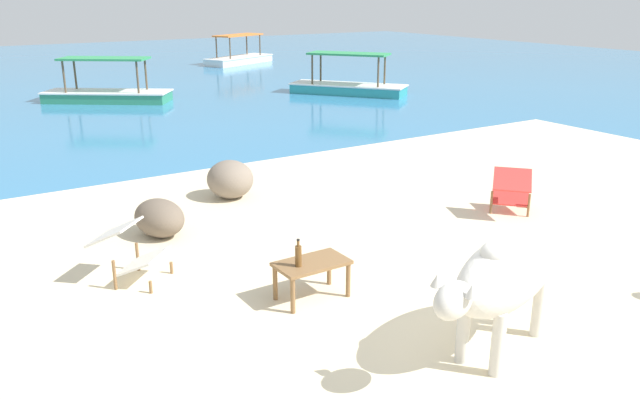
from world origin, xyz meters
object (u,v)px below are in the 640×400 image
deck_chair_far (511,189)px  boat_white (239,57)px  low_bench_table (312,268)px  deck_chair_near (129,248)px  boat_teal (348,85)px  boat_green (107,92)px  cow (504,275)px  bottle (298,255)px

deck_chair_far → boat_white: (5.74, 21.07, -0.13)m
low_bench_table → deck_chair_near: (-1.48, 1.46, 0.04)m
deck_chair_near → boat_white: boat_white is taller
boat_teal → boat_green: bearing=32.3°
cow → boat_white: 25.17m
low_bench_table → boat_green: boat_green is taller
deck_chair_near → bottle: bearing=-4.1°
low_bench_table → deck_chair_near: 2.08m
bottle → deck_chair_far: bearing=11.0°
boat_teal → cow: bearing=113.0°
boat_green → boat_white: (7.93, 7.60, 0.00)m
bottle → boat_white: boat_white is taller
bottle → boat_teal: boat_teal is taller
bottle → boat_white: size_ratio=0.08×
cow → low_bench_table: cow is taller
deck_chair_far → boat_teal: (4.71, 10.89, -0.13)m
cow → boat_green: size_ratio=0.55×
boat_teal → deck_chair_near: bearing=98.2°
boat_teal → boat_white: (1.03, 10.17, 0.00)m
low_bench_table → boat_teal: boat_teal is taller
boat_green → boat_white: size_ratio=0.96×
deck_chair_near → boat_green: size_ratio=0.25×
boat_teal → boat_white: 10.23m
low_bench_table → bottle: bottle is taller
cow → deck_chair_near: bearing=-71.8°
low_bench_table → boat_teal: bearing=53.0°
deck_chair_near → boat_white: bearing=106.2°
bottle → boat_white: bearing=65.9°
low_bench_table → boat_teal: 14.45m
boat_teal → deck_chair_far: bearing=119.4°
deck_chair_far → boat_white: boat_white is taller
boat_white → low_bench_table: bearing=-139.5°
low_bench_table → boat_white: bearing=65.6°
deck_chair_near → boat_teal: (10.03, 10.18, -0.13)m
boat_green → boat_teal: bearing=15.0°
low_bench_table → boat_teal: size_ratio=0.21×
cow → deck_chair_far: (2.98, 2.54, -0.35)m
boat_teal → boat_green: size_ratio=0.99×
bottle → deck_chair_far: size_ratio=0.32×
boat_teal → boat_white: same height
deck_chair_near → boat_teal: 14.30m
boat_teal → boat_white: size_ratio=0.95×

